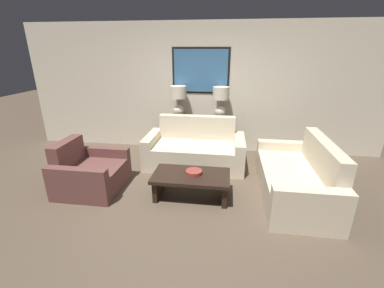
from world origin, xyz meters
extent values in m
plane|color=brown|center=(0.00, 0.00, 0.00)|extent=(20.00, 20.00, 0.00)
cube|color=beige|center=(0.00, 2.51, 1.32)|extent=(7.58, 0.10, 2.65)
cube|color=black|center=(0.00, 2.45, 1.70)|extent=(1.18, 0.01, 0.92)
cube|color=teal|center=(0.00, 2.44, 1.70)|extent=(1.10, 0.02, 0.84)
cube|color=#332319|center=(0.00, 2.25, 0.38)|extent=(1.29, 0.35, 0.76)
cylinder|color=silver|center=(-0.44, 2.25, 0.78)|extent=(0.20, 0.20, 0.02)
sphere|color=silver|center=(-0.44, 2.25, 0.91)|extent=(0.23, 0.23, 0.23)
cylinder|color=#8C7A51|center=(-0.44, 2.25, 1.09)|extent=(0.02, 0.02, 0.15)
cylinder|color=beige|center=(-0.44, 2.25, 1.29)|extent=(0.33, 0.33, 0.25)
cylinder|color=silver|center=(0.44, 2.25, 0.78)|extent=(0.20, 0.20, 0.02)
sphere|color=silver|center=(0.44, 2.25, 0.91)|extent=(0.23, 0.23, 0.23)
cylinder|color=#8C7A51|center=(0.44, 2.25, 1.09)|extent=(0.02, 0.02, 0.15)
cylinder|color=beige|center=(0.44, 2.25, 1.29)|extent=(0.33, 0.33, 0.25)
cube|color=beige|center=(0.00, 1.43, 0.22)|extent=(1.48, 0.74, 0.44)
cube|color=beige|center=(0.00, 1.89, 0.45)|extent=(1.48, 0.18, 0.90)
cube|color=beige|center=(-0.83, 1.52, 0.29)|extent=(0.18, 0.92, 0.59)
cube|color=beige|center=(0.83, 1.52, 0.29)|extent=(0.18, 0.92, 0.59)
cube|color=beige|center=(1.52, 0.64, 0.22)|extent=(0.74, 1.48, 0.44)
cube|color=beige|center=(1.98, 0.64, 0.45)|extent=(0.18, 1.48, 0.90)
cube|color=beige|center=(1.61, 1.47, 0.29)|extent=(0.92, 0.18, 0.59)
cube|color=beige|center=(1.61, -0.19, 0.29)|extent=(0.92, 0.18, 0.59)
cube|color=black|center=(0.10, 0.39, 0.36)|extent=(1.13, 0.62, 0.05)
cube|color=black|center=(-0.41, 0.39, 0.17)|extent=(0.07, 0.49, 0.33)
cube|color=black|center=(0.60, 0.39, 0.17)|extent=(0.07, 0.49, 0.33)
cylinder|color=#93382D|center=(0.13, 0.41, 0.41)|extent=(0.24, 0.24, 0.06)
cube|color=brown|center=(-1.41, 0.44, 0.19)|extent=(0.74, 0.69, 0.39)
cube|color=brown|center=(-1.87, 0.44, 0.40)|extent=(0.18, 0.69, 0.79)
cube|color=brown|center=(-1.50, 0.02, 0.27)|extent=(0.92, 0.14, 0.55)
cube|color=brown|center=(-1.50, 0.85, 0.27)|extent=(0.92, 0.14, 0.55)
camera|label=1|loc=(0.58, -2.96, 2.12)|focal=24.00mm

